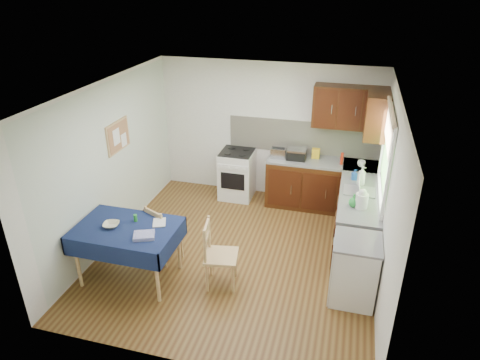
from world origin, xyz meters
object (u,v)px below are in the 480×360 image
(dining_table, at_px, (127,234))
(dish_rack, at_px, (359,190))
(chair_near, at_px, (218,253))
(kettle, at_px, (362,200))
(toaster, at_px, (278,153))
(chair_far, at_px, (162,232))
(sandwich_press, at_px, (297,154))

(dining_table, xyz_separation_m, dish_rack, (2.96, 1.68, 0.21))
(chair_near, relative_size, dish_rack, 2.11)
(kettle, bearing_deg, toaster, 134.42)
(chair_far, bearing_deg, dish_rack, -131.50)
(chair_far, distance_m, sandwich_press, 2.78)
(dining_table, xyz_separation_m, sandwich_press, (1.87, 2.69, 0.28))
(dish_rack, xyz_separation_m, kettle, (0.03, -0.49, 0.10))
(chair_near, distance_m, toaster, 2.55)
(chair_near, bearing_deg, dining_table, 88.30)
(toaster, bearing_deg, kettle, -26.55)
(dining_table, bearing_deg, chair_far, 46.96)
(kettle, bearing_deg, chair_far, -165.48)
(dining_table, relative_size, chair_near, 1.39)
(dining_table, distance_m, dish_rack, 3.41)
(toaster, bearing_deg, dish_rack, -15.73)
(chair_far, bearing_deg, chair_near, -173.84)
(chair_near, bearing_deg, kettle, -70.04)
(sandwich_press, bearing_deg, chair_near, -101.79)
(chair_near, height_order, kettle, kettle)
(toaster, distance_m, dish_rack, 1.72)
(dining_table, distance_m, chair_far, 0.60)
(dish_rack, distance_m, kettle, 0.50)
(chair_far, height_order, sandwich_press, sandwich_press)
(sandwich_press, bearing_deg, toaster, -170.33)
(kettle, bearing_deg, dish_rack, 93.14)
(chair_near, relative_size, toaster, 3.71)
(chair_far, distance_m, kettle, 2.86)
(chair_near, bearing_deg, toaster, -17.64)
(sandwich_press, xyz_separation_m, kettle, (1.12, -1.50, 0.04))
(dining_table, distance_m, kettle, 3.23)
(chair_far, xyz_separation_m, dish_rack, (2.69, 1.19, 0.45))
(sandwich_press, bearing_deg, dish_rack, -40.10)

